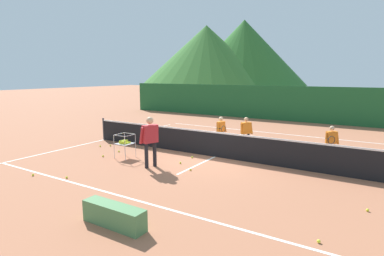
{
  "coord_description": "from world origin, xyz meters",
  "views": [
    {
      "loc": [
        5.37,
        -10.29,
        3.1
      ],
      "look_at": [
        -0.62,
        -0.67,
        1.16
      ],
      "focal_mm": 29.26,
      "sensor_mm": 36.0,
      "label": 1
    }
  ],
  "objects_px": {
    "student_0": "(221,129)",
    "tennis_ball_4": "(67,177)",
    "student_2": "(331,140)",
    "tennis_ball_0": "(367,210)",
    "instructor": "(150,137)",
    "tennis_ball_5": "(100,146)",
    "tennis_ball_1": "(33,175)",
    "tennis_ball_9": "(119,151)",
    "tennis_ball_8": "(103,156)",
    "tennis_ball_10": "(192,157)",
    "student_1": "(246,130)",
    "tennis_ball_6": "(180,163)",
    "tennis_ball_2": "(190,170)",
    "courtside_bench": "(114,215)",
    "tennis_ball_3": "(319,241)",
    "tennis_ball_7": "(110,145)",
    "tennis_net": "(215,144)",
    "ball_cart": "(124,142)"
  },
  "relations": [
    {
      "from": "student_0",
      "to": "tennis_ball_4",
      "type": "distance_m",
      "value": 6.58
    },
    {
      "from": "student_2",
      "to": "tennis_ball_4",
      "type": "xyz_separation_m",
      "value": [
        -6.44,
        -6.35,
        -0.74
      ]
    },
    {
      "from": "tennis_ball_4",
      "to": "tennis_ball_0",
      "type": "bearing_deg",
      "value": 15.42
    },
    {
      "from": "instructor",
      "to": "tennis_ball_5",
      "type": "bearing_deg",
      "value": 162.69
    },
    {
      "from": "tennis_ball_1",
      "to": "tennis_ball_9",
      "type": "xyz_separation_m",
      "value": [
        0.08,
        3.6,
        0.0
      ]
    },
    {
      "from": "tennis_ball_8",
      "to": "tennis_ball_10",
      "type": "relative_size",
      "value": 1.0
    },
    {
      "from": "tennis_ball_1",
      "to": "tennis_ball_9",
      "type": "bearing_deg",
      "value": 88.69
    },
    {
      "from": "student_1",
      "to": "tennis_ball_8",
      "type": "xyz_separation_m",
      "value": [
        -4.16,
        -3.98,
        -0.79
      ]
    },
    {
      "from": "tennis_ball_6",
      "to": "tennis_ball_5",
      "type": "bearing_deg",
      "value": 175.77
    },
    {
      "from": "tennis_ball_2",
      "to": "courtside_bench",
      "type": "relative_size",
      "value": 0.05
    },
    {
      "from": "instructor",
      "to": "tennis_ball_6",
      "type": "relative_size",
      "value": 25.26
    },
    {
      "from": "student_1",
      "to": "courtside_bench",
      "type": "xyz_separation_m",
      "value": [
        0.27,
        -7.72,
        -0.59
      ]
    },
    {
      "from": "tennis_ball_3",
      "to": "tennis_ball_7",
      "type": "bearing_deg",
      "value": 158.55
    },
    {
      "from": "tennis_ball_9",
      "to": "tennis_net",
      "type": "bearing_deg",
      "value": 21.24
    },
    {
      "from": "tennis_ball_0",
      "to": "tennis_ball_7",
      "type": "height_order",
      "value": "same"
    },
    {
      "from": "tennis_net",
      "to": "tennis_ball_6",
      "type": "distance_m",
      "value": 1.66
    },
    {
      "from": "student_0",
      "to": "tennis_ball_1",
      "type": "height_order",
      "value": "student_0"
    },
    {
      "from": "tennis_ball_0",
      "to": "tennis_ball_8",
      "type": "height_order",
      "value": "same"
    },
    {
      "from": "student_2",
      "to": "tennis_ball_1",
      "type": "relative_size",
      "value": 18.89
    },
    {
      "from": "tennis_ball_7",
      "to": "tennis_ball_1",
      "type": "bearing_deg",
      "value": -76.38
    },
    {
      "from": "tennis_net",
      "to": "instructor",
      "type": "height_order",
      "value": "instructor"
    },
    {
      "from": "tennis_ball_6",
      "to": "tennis_ball_7",
      "type": "xyz_separation_m",
      "value": [
        -4.14,
        0.65,
        0.0
      ]
    },
    {
      "from": "tennis_ball_7",
      "to": "tennis_ball_0",
      "type": "bearing_deg",
      "value": -9.18
    },
    {
      "from": "tennis_ball_6",
      "to": "tennis_ball_1",
      "type": "bearing_deg",
      "value": -131.61
    },
    {
      "from": "tennis_ball_8",
      "to": "tennis_net",
      "type": "bearing_deg",
      "value": 32.13
    },
    {
      "from": "ball_cart",
      "to": "instructor",
      "type": "bearing_deg",
      "value": -14.76
    },
    {
      "from": "tennis_ball_2",
      "to": "tennis_ball_10",
      "type": "relative_size",
      "value": 1.0
    },
    {
      "from": "instructor",
      "to": "ball_cart",
      "type": "bearing_deg",
      "value": 165.24
    },
    {
      "from": "student_0",
      "to": "courtside_bench",
      "type": "xyz_separation_m",
      "value": [
        1.36,
        -7.59,
        -0.57
      ]
    },
    {
      "from": "tennis_ball_2",
      "to": "tennis_ball_10",
      "type": "distance_m",
      "value": 1.56
    },
    {
      "from": "student_0",
      "to": "courtside_bench",
      "type": "height_order",
      "value": "student_0"
    },
    {
      "from": "instructor",
      "to": "student_2",
      "type": "relative_size",
      "value": 1.34
    },
    {
      "from": "tennis_net",
      "to": "courtside_bench",
      "type": "height_order",
      "value": "tennis_net"
    },
    {
      "from": "ball_cart",
      "to": "courtside_bench",
      "type": "height_order",
      "value": "ball_cart"
    },
    {
      "from": "ball_cart",
      "to": "tennis_ball_8",
      "type": "relative_size",
      "value": 13.22
    },
    {
      "from": "tennis_ball_4",
      "to": "tennis_ball_7",
      "type": "relative_size",
      "value": 1.0
    },
    {
      "from": "tennis_ball_0",
      "to": "tennis_ball_3",
      "type": "distance_m",
      "value": 2.15
    },
    {
      "from": "tennis_ball_0",
      "to": "tennis_ball_4",
      "type": "xyz_separation_m",
      "value": [
        -7.86,
        -2.17,
        0.0
      ]
    },
    {
      "from": "tennis_ball_0",
      "to": "tennis_ball_6",
      "type": "bearing_deg",
      "value": 170.66
    },
    {
      "from": "tennis_ball_1",
      "to": "tennis_ball_5",
      "type": "height_order",
      "value": "same"
    },
    {
      "from": "instructor",
      "to": "tennis_ball_7",
      "type": "bearing_deg",
      "value": 156.76
    },
    {
      "from": "tennis_ball_0",
      "to": "tennis_ball_5",
      "type": "bearing_deg",
      "value": 172.85
    },
    {
      "from": "student_2",
      "to": "courtside_bench",
      "type": "bearing_deg",
      "value": -111.2
    },
    {
      "from": "student_1",
      "to": "tennis_ball_5",
      "type": "bearing_deg",
      "value": -152.67
    },
    {
      "from": "tennis_ball_8",
      "to": "courtside_bench",
      "type": "distance_m",
      "value": 5.79
    },
    {
      "from": "student_1",
      "to": "tennis_ball_9",
      "type": "height_order",
      "value": "student_1"
    },
    {
      "from": "student_1",
      "to": "student_0",
      "type": "bearing_deg",
      "value": -173.62
    },
    {
      "from": "instructor",
      "to": "tennis_ball_2",
      "type": "height_order",
      "value": "instructor"
    },
    {
      "from": "tennis_ball_5",
      "to": "tennis_ball_8",
      "type": "height_order",
      "value": "same"
    },
    {
      "from": "tennis_ball_3",
      "to": "tennis_ball_4",
      "type": "distance_m",
      "value": 7.17
    }
  ]
}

